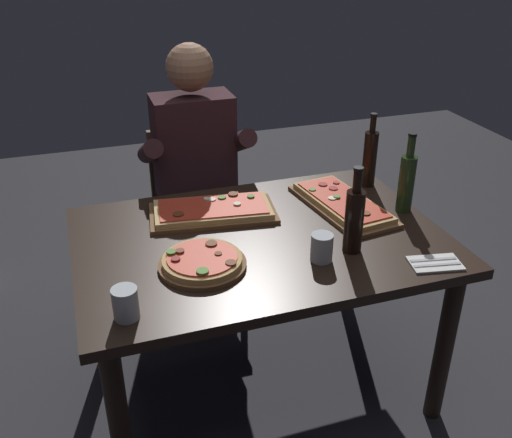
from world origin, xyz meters
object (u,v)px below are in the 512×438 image
(diner_chair, at_px, (194,204))
(seated_diner, at_px, (197,168))
(tumbler_near_camera, at_px, (322,249))
(tumbler_far_side, at_px, (126,303))
(pizza_rectangular_front, at_px, (213,211))
(pizza_round_far, at_px, (202,262))
(oil_bottle_amber, at_px, (370,157))
(dining_table, at_px, (260,257))
(vinegar_bottle_green, at_px, (354,219))
(wine_bottle_dark, at_px, (407,181))
(pizza_rectangular_left, at_px, (342,203))

(diner_chair, distance_m, seated_diner, 0.28)
(tumbler_near_camera, distance_m, tumbler_far_side, 0.71)
(pizza_rectangular_front, distance_m, pizza_round_far, 0.39)
(tumbler_near_camera, bearing_deg, oil_bottle_amber, 48.54)
(dining_table, distance_m, oil_bottle_amber, 0.72)
(vinegar_bottle_green, relative_size, diner_chair, 0.38)
(pizza_rectangular_front, height_order, tumbler_far_side, tumbler_far_side)
(dining_table, distance_m, pizza_rectangular_front, 0.29)
(wine_bottle_dark, distance_m, oil_bottle_amber, 0.28)
(oil_bottle_amber, bearing_deg, dining_table, -154.29)
(dining_table, relative_size, oil_bottle_amber, 4.15)
(wine_bottle_dark, xyz_separation_m, oil_bottle_amber, (-0.02, 0.28, 0.00))
(vinegar_bottle_green, distance_m, diner_chair, 1.18)
(pizza_round_far, distance_m, vinegar_bottle_green, 0.56)
(dining_table, relative_size, tumbler_far_side, 13.50)
(oil_bottle_amber, bearing_deg, diner_chair, 141.32)
(pizza_rectangular_front, bearing_deg, oil_bottle_amber, 5.24)
(pizza_rectangular_front, distance_m, tumbler_near_camera, 0.54)
(pizza_round_far, height_order, seated_diner, seated_diner)
(pizza_rectangular_front, bearing_deg, wine_bottle_dark, -15.20)
(tumbler_far_side, bearing_deg, tumbler_near_camera, 9.61)
(vinegar_bottle_green, bearing_deg, dining_table, 144.56)
(pizza_round_far, xyz_separation_m, vinegar_bottle_green, (0.55, -0.06, 0.11))
(dining_table, bearing_deg, diner_chair, 95.16)
(oil_bottle_amber, relative_size, tumbler_near_camera, 3.32)
(diner_chair, bearing_deg, tumbler_far_side, -111.37)
(pizza_rectangular_left, relative_size, vinegar_bottle_green, 1.65)
(tumbler_near_camera, bearing_deg, vinegar_bottle_green, 11.07)
(dining_table, distance_m, seated_diner, 0.75)
(tumbler_far_side, bearing_deg, pizza_rectangular_front, 53.89)
(dining_table, relative_size, wine_bottle_dark, 4.14)
(pizza_rectangular_front, relative_size, pizza_rectangular_left, 1.00)
(pizza_round_far, bearing_deg, vinegar_bottle_green, -6.53)
(wine_bottle_dark, bearing_deg, oil_bottle_amber, 93.99)
(pizza_round_far, bearing_deg, tumbler_near_camera, -12.12)
(wine_bottle_dark, bearing_deg, pizza_rectangular_left, 156.38)
(pizza_rectangular_left, height_order, pizza_round_far, same)
(oil_bottle_amber, relative_size, seated_diner, 0.25)
(tumbler_near_camera, height_order, diner_chair, diner_chair)
(tumbler_far_side, height_order, seated_diner, seated_diner)
(tumbler_near_camera, bearing_deg, pizza_rectangular_left, 54.19)
(pizza_rectangular_left, height_order, diner_chair, diner_chair)
(diner_chair, bearing_deg, tumbler_near_camera, -78.05)
(pizza_round_far, bearing_deg, tumbler_far_side, -144.12)
(wine_bottle_dark, height_order, tumbler_near_camera, wine_bottle_dark)
(pizza_rectangular_front, relative_size, oil_bottle_amber, 1.61)
(dining_table, height_order, tumbler_near_camera, tumbler_near_camera)
(pizza_rectangular_left, distance_m, tumbler_near_camera, 0.44)
(wine_bottle_dark, distance_m, vinegar_bottle_green, 0.42)
(tumbler_near_camera, xyz_separation_m, tumbler_far_side, (-0.70, -0.12, 0.01))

